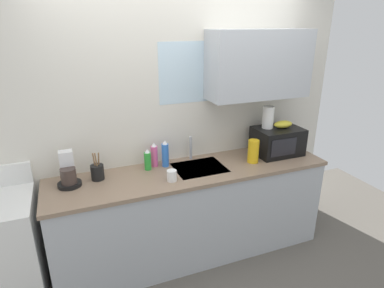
% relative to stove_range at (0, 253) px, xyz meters
% --- Properties ---
extents(kitchen_wall_assembly, '(3.33, 0.42, 2.50)m').
position_rel_stove_range_xyz_m(kitchen_wall_assembly, '(1.76, 0.31, 0.90)').
color(kitchen_wall_assembly, silver).
rests_on(kitchen_wall_assembly, ground).
extents(counter_unit, '(2.56, 0.63, 0.90)m').
position_rel_stove_range_xyz_m(counter_unit, '(1.63, -0.00, -0.00)').
color(counter_unit, '#B2B7BC').
rests_on(counter_unit, ground).
extents(sink_faucet, '(0.03, 0.03, 0.23)m').
position_rel_stove_range_xyz_m(sink_faucet, '(1.71, 0.24, 0.56)').
color(sink_faucet, '#B2B5BA').
rests_on(sink_faucet, counter_unit).
extents(stove_range, '(0.60, 0.60, 1.08)m').
position_rel_stove_range_xyz_m(stove_range, '(0.00, 0.00, 0.00)').
color(stove_range, white).
rests_on(stove_range, ground).
extents(microwave, '(0.46, 0.35, 0.27)m').
position_rel_stove_range_xyz_m(microwave, '(2.57, 0.04, 0.58)').
color(microwave, black).
rests_on(microwave, counter_unit).
extents(banana_bunch, '(0.20, 0.11, 0.07)m').
position_rel_stove_range_xyz_m(banana_bunch, '(2.62, 0.05, 0.75)').
color(banana_bunch, gold).
rests_on(banana_bunch, microwave).
extents(paper_towel_roll, '(0.11, 0.11, 0.22)m').
position_rel_stove_range_xyz_m(paper_towel_roll, '(2.47, 0.10, 0.82)').
color(paper_towel_roll, white).
rests_on(paper_towel_roll, microwave).
extents(coffee_maker, '(0.19, 0.21, 0.28)m').
position_rel_stove_range_xyz_m(coffee_maker, '(0.58, 0.10, 0.55)').
color(coffee_maker, black).
rests_on(coffee_maker, counter_unit).
extents(dish_soap_bottle_blue, '(0.06, 0.06, 0.25)m').
position_rel_stove_range_xyz_m(dish_soap_bottle_blue, '(1.43, 0.16, 0.56)').
color(dish_soap_bottle_blue, blue).
rests_on(dish_soap_bottle_blue, counter_unit).
extents(dish_soap_bottle_pink, '(0.06, 0.06, 0.23)m').
position_rel_stove_range_xyz_m(dish_soap_bottle_pink, '(1.33, 0.20, 0.55)').
color(dish_soap_bottle_pink, '#E55999').
rests_on(dish_soap_bottle_pink, counter_unit).
extents(dish_soap_bottle_green, '(0.06, 0.06, 0.20)m').
position_rel_stove_range_xyz_m(dish_soap_bottle_green, '(1.26, 0.15, 0.53)').
color(dish_soap_bottle_green, green).
rests_on(dish_soap_bottle_green, counter_unit).
extents(cereal_canister, '(0.10, 0.10, 0.22)m').
position_rel_stove_range_xyz_m(cereal_canister, '(2.23, -0.05, 0.55)').
color(cereal_canister, gold).
rests_on(cereal_canister, counter_unit).
extents(mug_white, '(0.08, 0.08, 0.09)m').
position_rel_stove_range_xyz_m(mug_white, '(1.39, -0.14, 0.49)').
color(mug_white, white).
rests_on(mug_white, counter_unit).
extents(utensil_crock, '(0.11, 0.11, 0.25)m').
position_rel_stove_range_xyz_m(utensil_crock, '(0.81, 0.12, 0.51)').
color(utensil_crock, black).
rests_on(utensil_crock, counter_unit).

